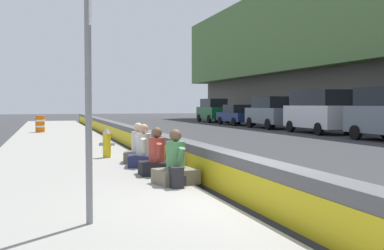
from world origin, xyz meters
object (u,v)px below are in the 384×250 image
Objects in this scene: route_sign_post at (88,68)px; seated_person_far at (138,150)px; seated_person_foreground at (176,167)px; parked_car_midline at (271,112)px; parked_car_farther at (213,110)px; backpack at (177,177)px; parked_car_fourth at (318,111)px; parked_car_far at (236,115)px; fire_hydrant at (107,142)px; seated_person_rear at (144,153)px; seated_person_middle at (157,160)px; construction_barrel at (40,124)px.

route_sign_post reaches higher than seated_person_far.
seated_person_foreground is 0.23× the size of parked_car_midline.
parked_car_midline is at bearing -32.05° from route_sign_post.
seated_person_foreground is 35.58m from parked_car_farther.
backpack is 0.08× the size of parked_car_midline.
route_sign_post is at bearing 139.89° from parked_car_fourth.
parked_car_far is at bearing -25.20° from backpack.
fire_hydrant is 0.18× the size of parked_car_farther.
seated_person_rear reaches higher than fire_hydrant.
parked_car_fourth reaches higher than parked_car_far.
seated_person_far is at bearing -0.65° from seated_person_middle.
route_sign_post is at bearing 161.12° from seated_person_rear.
route_sign_post is 4.70m from seated_person_middle.
construction_barrel is 0.18× the size of parked_car_fourth.
parked_car_fourth is at bearing -46.68° from seated_person_rear.
seated_person_rear is (5.37, -1.84, -1.73)m from route_sign_post.
seated_person_foreground reaches higher than backpack.
seated_person_foreground is 3.61m from seated_person_far.
seated_person_rear is (1.41, 0.01, 0.00)m from seated_person_middle.
seated_person_foreground is 2.70m from seated_person_rear.
seated_person_middle reaches higher than fire_hydrant.
seated_person_rear is 3.15m from backpack.
fire_hydrant is 0.19× the size of parked_car_far.
seated_person_foreground is at bearing 148.45° from parked_car_midline.
seated_person_far is 1.15× the size of construction_barrel.
parked_car_farther is (30.42, -13.08, 0.70)m from seated_person_rear.
parked_car_farther reaches higher than backpack.
construction_barrel is at bearing 117.51° from parked_car_far.
fire_hydrant is at bearing 9.86° from seated_person_middle.
parked_car_far is at bearing 178.60° from parked_car_farther.
parked_car_far is at bearing 1.12° from parked_car_midline.
construction_barrel is (16.22, 2.69, 0.14)m from seated_person_rear.
seated_person_foreground reaches higher than fire_hydrant.
parked_car_midline is 5.96m from parked_car_far.
route_sign_post is at bearing 163.42° from seated_person_far.
seated_person_middle is at bearing 157.67° from parked_car_farther.
seated_person_far is 0.23× the size of parked_car_farther.
parked_car_fourth is at bearing -179.69° from parked_car_midline.
backpack is (-3.15, 0.01, -0.15)m from seated_person_rear.
construction_barrel is (17.63, 2.70, 0.14)m from seated_person_middle.
fire_hydrant is at bearing 15.39° from seated_person_rear.
parked_car_fourth reaches higher than seated_person_foreground.
fire_hydrant is at bearing 153.95° from parked_car_farther.
seated_person_middle is at bearing -170.14° from fire_hydrant.
fire_hydrant is 0.81× the size of seated_person_rear.
parked_car_midline is (6.07, 0.03, -0.17)m from parked_car_fourth.
parked_car_far is at bearing -26.42° from route_sign_post.
seated_person_far is at bearing 151.18° from parked_car_far.
seated_person_foreground is at bearing -35.81° from route_sign_post.
parked_car_midline is at bearing -40.46° from fire_hydrant.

